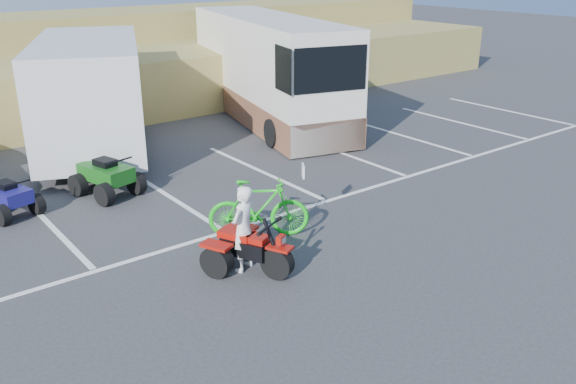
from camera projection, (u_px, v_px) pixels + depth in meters
ground at (300, 279)px, 10.49m from camera, size 100.00×100.00×0.00m
parking_stripes at (219, 198)px, 13.98m from camera, size 28.00×5.16×0.01m
grass_embankment at (26, 71)px, 21.41m from camera, size 40.00×8.50×3.10m
red_trike_atv at (252, 271)px, 10.75m from camera, size 1.67×1.86×0.99m
rider at (243, 229)px, 10.53m from camera, size 0.68×0.58×1.57m
green_dirt_bike at (259, 208)px, 11.87m from camera, size 1.95×1.56×1.19m
cargo_trailer at (91, 92)px, 16.87m from camera, size 5.06×7.13×3.09m
rv_motorhome at (268, 76)px, 20.36m from camera, size 4.59×9.51×3.32m
quad_atv_blue at (11, 214)px, 13.10m from camera, size 1.26×1.49×0.84m
quad_atv_green at (109, 195)px, 14.18m from camera, size 1.45×1.72×0.97m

